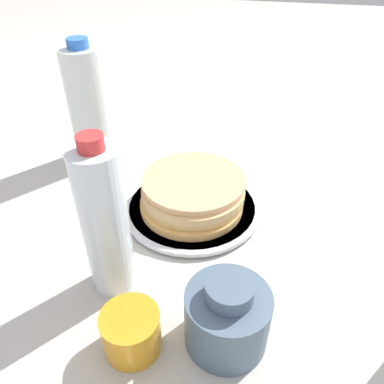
% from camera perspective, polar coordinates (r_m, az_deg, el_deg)
% --- Properties ---
extents(ground_plane, '(4.00, 4.00, 0.00)m').
position_cam_1_polar(ground_plane, '(0.68, -0.91, -2.06)').
color(ground_plane, '#BCB7AD').
extents(plate, '(0.24, 0.24, 0.01)m').
position_cam_1_polar(plate, '(0.66, -0.00, -2.28)').
color(plate, silver).
rests_on(plate, ground_plane).
extents(pancake_stack, '(0.18, 0.19, 0.05)m').
position_cam_1_polar(pancake_stack, '(0.65, 0.08, -0.17)').
color(pancake_stack, tan).
rests_on(pancake_stack, plate).
extents(juice_glass, '(0.07, 0.07, 0.06)m').
position_cam_1_polar(juice_glass, '(0.48, -8.91, -20.33)').
color(juice_glass, orange).
rests_on(juice_glass, ground_plane).
extents(cream_jug, '(0.10, 0.10, 0.10)m').
position_cam_1_polar(cream_jug, '(0.47, 5.36, -18.34)').
color(cream_jug, '#4C6075').
rests_on(cream_jug, ground_plane).
extents(water_bottle_near, '(0.06, 0.06, 0.23)m').
position_cam_1_polar(water_bottle_near, '(0.49, -13.11, -4.56)').
color(water_bottle_near, silver).
rests_on(water_bottle_near, ground_plane).
extents(water_bottle_far, '(0.08, 0.08, 0.24)m').
position_cam_1_polar(water_bottle_far, '(0.80, -15.51, 12.60)').
color(water_bottle_far, silver).
rests_on(water_bottle_far, ground_plane).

